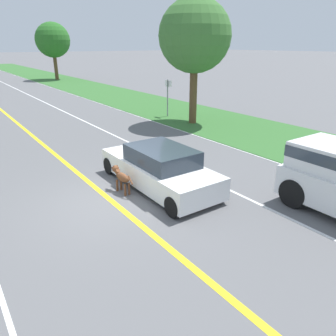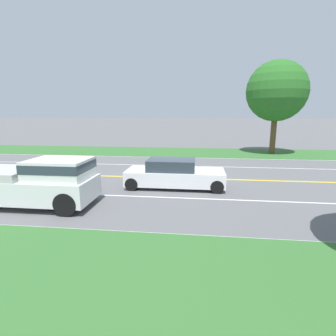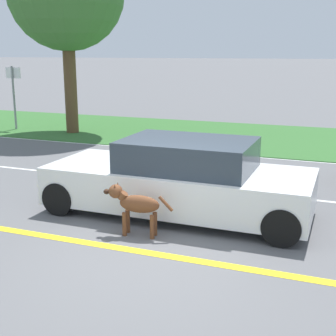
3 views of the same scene
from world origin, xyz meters
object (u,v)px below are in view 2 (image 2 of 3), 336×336
at_px(pickup_truck, 27,182).
at_px(roadside_tree_left_near, 277,91).
at_px(ego_car, 174,174).
at_px(dog, 183,171).

relative_size(pickup_truck, roadside_tree_left_near, 0.72).
xyz_separation_m(ego_car, roadside_tree_left_near, (-11.81, 7.69, 4.76)).
distance_m(dog, pickup_truck, 7.35).
distance_m(ego_car, dog, 1.29).
xyz_separation_m(ego_car, dog, (-1.24, 0.33, -0.11)).
bearing_deg(roadside_tree_left_near, pickup_truck, -41.10).
relative_size(ego_car, dog, 4.05).
bearing_deg(dog, roadside_tree_left_near, 139.89).
distance_m(pickup_truck, roadside_tree_left_near, 20.49).
height_order(ego_car, dog, ego_car).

